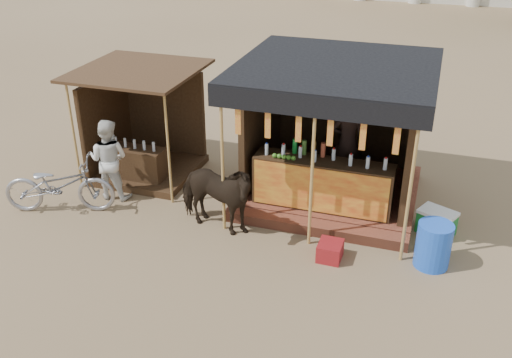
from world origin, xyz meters
The scene contains 9 objects.
ground centered at (0.00, 0.00, 0.00)m, with size 120.00×120.00×0.00m, color #846B4C.
main_stall centered at (1.02, 3.36, 1.03)m, with size 3.60×3.61×2.78m.
secondary_stall centered at (-3.17, 3.24, 0.85)m, with size 2.40×2.40×2.38m.
cow centered at (-0.73, 1.46, 0.71)m, with size 0.76×1.67×1.41m, color black.
motorbike centered at (-3.84, 1.19, 0.55)m, with size 0.73×2.10×1.10m, color gray.
bystander centered at (-3.20, 2.00, 0.83)m, with size 0.81×0.63×1.66m, color silver.
blue_barrel centered at (3.09, 1.55, 0.39)m, with size 0.58×0.58×0.79m, color blue.
red_crate centered at (1.45, 1.21, 0.15)m, with size 0.40×0.44×0.31m, color maroon.
cooler centered at (3.12, 2.60, 0.23)m, with size 0.77×0.67×0.46m.
Camera 1 is at (2.75, -6.81, 5.64)m, focal length 40.00 mm.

